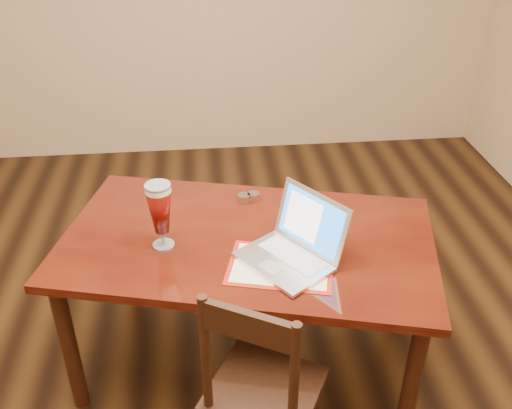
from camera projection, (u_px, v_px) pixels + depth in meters
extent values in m
plane|color=black|center=(234.00, 368.00, 2.82)|extent=(5.00, 5.00, 0.00)
cube|color=#491709|center=(247.00, 242.00, 2.49)|extent=(1.78, 1.28, 0.04)
cylinder|color=black|center=(70.00, 347.00, 2.46)|extent=(0.07, 0.07, 0.71)
cylinder|color=black|center=(411.00, 387.00, 2.28)|extent=(0.07, 0.07, 0.71)
cylinder|color=black|center=(128.00, 247.00, 3.09)|extent=(0.07, 0.07, 0.71)
cylinder|color=black|center=(399.00, 273.00, 2.90)|extent=(0.07, 0.07, 0.71)
cube|color=#A31B0F|center=(281.00, 266.00, 2.30)|extent=(0.48, 0.40, 0.00)
cube|color=white|center=(281.00, 266.00, 2.30)|extent=(0.43, 0.35, 0.00)
cube|color=silver|center=(283.00, 262.00, 2.31)|extent=(0.41, 0.44, 0.02)
cube|color=silver|center=(292.00, 255.00, 2.33)|extent=(0.26, 0.31, 0.00)
cube|color=#BBBBC0|center=(271.00, 267.00, 2.26)|extent=(0.11, 0.11, 0.00)
cube|color=silver|center=(312.00, 221.00, 2.33)|extent=(0.27, 0.33, 0.24)
cube|color=blue|center=(311.00, 221.00, 2.33)|extent=(0.23, 0.29, 0.20)
cube|color=white|center=(303.00, 217.00, 2.35)|extent=(0.14, 0.17, 0.17)
cylinder|color=silver|center=(164.00, 245.00, 2.42)|extent=(0.09, 0.09, 0.01)
cylinder|color=silver|center=(163.00, 238.00, 2.40)|extent=(0.02, 0.02, 0.07)
cylinder|color=silver|center=(158.00, 189.00, 2.28)|extent=(0.11, 0.11, 0.02)
cylinder|color=silver|center=(158.00, 186.00, 2.27)|extent=(0.11, 0.11, 0.01)
cylinder|color=silver|center=(244.00, 198.00, 2.72)|extent=(0.06, 0.06, 0.04)
cylinder|color=silver|center=(254.00, 197.00, 2.73)|extent=(0.06, 0.06, 0.04)
cube|color=black|center=(265.00, 390.00, 2.19)|extent=(0.54, 0.53, 0.04)
cylinder|color=black|center=(243.00, 386.00, 2.48)|extent=(0.04, 0.04, 0.39)
cylinder|color=black|center=(205.00, 354.00, 1.98)|extent=(0.03, 0.03, 0.52)
cylinder|color=black|center=(294.00, 383.00, 1.87)|extent=(0.03, 0.03, 0.52)
cube|color=black|center=(248.00, 326.00, 1.83)|extent=(0.30, 0.18, 0.12)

